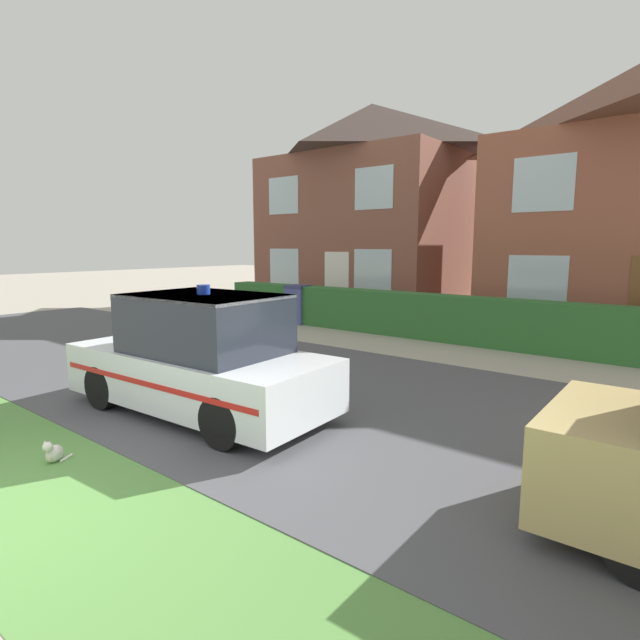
{
  "coord_description": "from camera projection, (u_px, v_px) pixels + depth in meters",
  "views": [
    {
      "loc": [
        4.64,
        -1.36,
        2.31
      ],
      "look_at": [
        -0.6,
        5.24,
        1.05
      ],
      "focal_mm": 28.0,
      "sensor_mm": 36.0,
      "label": 1
    }
  ],
  "objects": [
    {
      "name": "road_strip",
      "position": [
        321.0,
        395.0,
        7.74
      ],
      "size": [
        28.0,
        6.25,
        0.01
      ],
      "primitive_type": "cube",
      "color": "#4C4C51",
      "rests_on": "ground"
    },
    {
      "name": "lawn_verge",
      "position": [
        50.0,
        497.0,
        4.61
      ],
      "size": [
        28.0,
        1.84,
        0.01
      ],
      "primitive_type": "cube",
      "color": "#568C42",
      "rests_on": "ground"
    },
    {
      "name": "garden_hedge",
      "position": [
        429.0,
        317.0,
        12.4
      ],
      "size": [
        13.6,
        0.63,
        1.12
      ],
      "primitive_type": "cube",
      "color": "#2D662D",
      "rests_on": "ground"
    },
    {
      "name": "police_car",
      "position": [
        200.0,
        358.0,
        6.83
      ],
      "size": [
        4.0,
        1.81,
        1.78
      ],
      "rotation": [
        0.0,
        0.0,
        3.19
      ],
      "color": "black",
      "rests_on": "road_strip"
    },
    {
      "name": "cat",
      "position": [
        53.0,
        453.0,
        5.35
      ],
      "size": [
        0.22,
        0.32,
        0.27
      ],
      "rotation": [
        0.0,
        0.0,
        5.18
      ],
      "color": "silver",
      "rests_on": "ground"
    },
    {
      "name": "house_left",
      "position": [
        370.0,
        205.0,
        18.9
      ],
      "size": [
        7.28,
        5.85,
        7.49
      ],
      "color": "brown",
      "rests_on": "ground"
    },
    {
      "name": "wheelie_bin",
      "position": [
        298.0,
        304.0,
        14.86
      ],
      "size": [
        0.67,
        0.61,
        1.15
      ],
      "rotation": [
        0.0,
        0.0,
        0.06
      ],
      "color": "#474C8C",
      "rests_on": "ground"
    }
  ]
}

